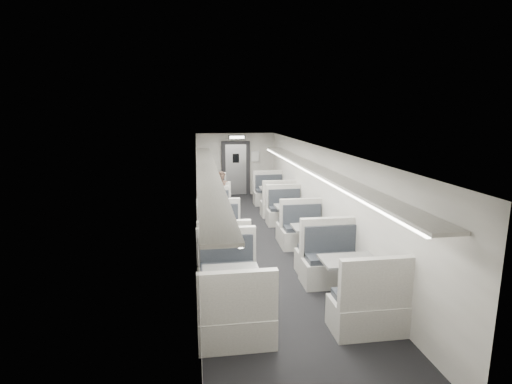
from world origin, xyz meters
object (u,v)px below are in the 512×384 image
object	(u,v)px
booth_left_a	(213,199)
booth_right_c	(312,242)
booth_left_c	(221,242)
booth_left_b	(216,216)
booth_left_d	(231,292)
passenger	(222,195)
vestibule_door	(236,169)
exit_sign	(237,137)
booth_right_a	(273,198)
booth_right_d	(348,281)
booth_right_b	(291,218)

from	to	relation	value
booth_left_a	booth_right_c	size ratio (longest dim) A/B	0.96
booth_left_a	booth_left_c	bearing A→B (deg)	-90.00
booth_left_b	booth_left_d	distance (m)	4.89
passenger	vestibule_door	bearing A→B (deg)	77.28
exit_sign	passenger	bearing A→B (deg)	-104.96
booth_left_d	vestibule_door	distance (m)	9.40
passenger	booth_right_a	bearing A→B (deg)	23.71
booth_left_c	booth_left_d	xyz separation A→B (m)	(0.00, -2.56, 0.01)
booth_left_b	exit_sign	size ratio (longest dim) A/B	3.12
booth_left_a	booth_right_c	bearing A→B (deg)	-67.25
booth_left_c	exit_sign	distance (m)	6.63
booth_left_b	booth_right_d	world-z (taller)	booth_right_d
booth_right_c	booth_right_d	xyz separation A→B (m)	(0.00, -2.16, 0.03)
booth_right_c	vestibule_door	bearing A→B (deg)	98.04
booth_left_c	passenger	distance (m)	3.48
vestibule_door	booth_right_a	bearing A→B (deg)	-68.51
booth_left_c	booth_right_b	world-z (taller)	booth_left_c
booth_left_b	booth_left_d	bearing A→B (deg)	-90.00
vestibule_door	booth_right_c	bearing A→B (deg)	-81.96
booth_left_c	booth_right_a	xyz separation A→B (m)	(2.00, 4.22, 0.00)
passenger	vestibule_door	distance (m)	3.40
booth_right_b	booth_right_d	world-z (taller)	booth_right_d
booth_left_c	booth_right_b	xyz separation A→B (m)	(2.00, 1.68, -0.00)
booth_left_d	booth_right_b	size ratio (longest dim) A/B	1.03
booth_right_d	vestibule_door	distance (m)	9.32
booth_left_c	booth_left_d	bearing A→B (deg)	-90.00
booth_left_a	booth_left_b	xyz separation A→B (m)	(0.00, -2.12, -0.03)
booth_left_d	vestibule_door	size ratio (longest dim) A/B	1.05
booth_right_d	passenger	size ratio (longest dim) A/B	1.60
exit_sign	booth_left_b	bearing A→B (deg)	-104.24
booth_left_c	booth_right_b	bearing A→B (deg)	40.09
booth_left_d	booth_right_b	xyz separation A→B (m)	(2.00, 4.25, -0.01)
booth_left_b	passenger	size ratio (longest dim) A/B	1.34
booth_right_a	booth_right_b	xyz separation A→B (m)	(0.00, -2.53, -0.01)
booth_left_a	booth_right_a	world-z (taller)	booth_right_a
booth_left_b	exit_sign	distance (m)	4.50
booth_left_b	booth_left_d	size ratio (longest dim) A/B	0.88
booth_left_c	booth_right_d	bearing A→B (deg)	-51.18
vestibule_door	exit_sign	distance (m)	1.33
booth_right_b	booth_right_a	bearing A→B (deg)	90.00
exit_sign	booth_right_a	bearing A→B (deg)	-64.02
passenger	booth_left_b	bearing A→B (deg)	-102.28
booth_right_d	passenger	bearing A→B (deg)	106.45
booth_right_a	booth_right_d	distance (m)	6.70
booth_right_c	vestibule_door	size ratio (longest dim) A/B	1.03
booth_left_a	booth_left_d	xyz separation A→B (m)	(0.00, -7.01, 0.02)
booth_right_d	booth_right_c	bearing A→B (deg)	90.00
booth_left_d	passenger	xyz separation A→B (m)	(0.25, 6.01, 0.33)
booth_right_c	vestibule_door	distance (m)	7.18
booth_right_b	exit_sign	world-z (taller)	exit_sign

